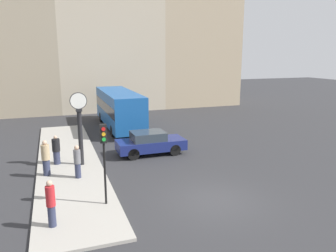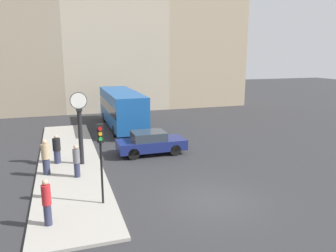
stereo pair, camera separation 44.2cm
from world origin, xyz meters
The scene contains 11 objects.
ground_plane centered at (0.00, 0.00, 0.00)m, with size 120.00×120.00×0.00m, color #2D2D30.
sidewalk_corner centered at (-5.66, 7.55, 0.06)m, with size 3.39×19.11×0.13m, color #A39E93.
building_row centered at (-0.18, 25.59, 7.73)m, with size 31.04×5.00×17.11m.
sedan_car centered at (-0.71, 7.34, 0.74)m, with size 4.26×1.82×1.46m.
bus_distant centered at (-1.03, 15.51, 1.76)m, with size 2.49×9.52×3.11m.
traffic_light_near centered at (-4.51, 0.96, 2.55)m, with size 0.26×0.24×3.37m.
street_clock centered at (-5.00, 6.38, 2.29)m, with size 0.91×0.32×4.05m.
pedestrian_tan_coat centered at (-6.84, 5.26, 1.04)m, with size 0.42×0.42×1.84m.
pedestrian_grey_jacket centered at (-5.36, 4.37, 0.97)m, with size 0.35×0.35×1.67m.
pedestrian_black_jacket centered at (-6.31, 6.94, 0.93)m, with size 0.43×0.43×1.64m.
pedestrian_red_top centered at (-6.62, -0.22, 1.01)m, with size 0.32×0.32×1.75m.
Camera 2 is at (-5.89, -11.86, 6.19)m, focal length 35.00 mm.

